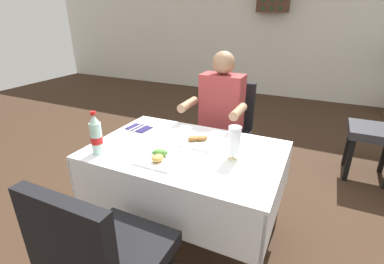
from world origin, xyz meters
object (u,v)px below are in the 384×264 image
Objects in this scene: chair_far_diner_seat at (225,130)px; cola_bottle_primary at (96,135)px; main_dining_table at (186,170)px; wall_bottle_rack at (273,0)px; plate_near_camera at (159,157)px; beer_glass_left at (234,143)px; chair_near_camera_side at (104,257)px; plate_far_diner at (200,141)px; seated_diner_far at (219,117)px; napkin_cutlery_set at (139,128)px.

cola_bottle_primary is at bearing -113.29° from chair_far_diner_seat.
main_dining_table is 4.32m from wall_bottle_rack.
chair_far_diner_seat reaches higher than plate_near_camera.
beer_glass_left is 4.29m from wall_bottle_rack.
chair_near_camera_side is 3.87× the size of plate_near_camera.
beer_glass_left is at bearing 19.81° from cola_bottle_primary.
plate_near_camera is 0.45× the size of wall_bottle_rack.
plate_far_diner is at bearing 87.19° from chair_near_camera_side.
main_dining_table is at bearing -85.84° from wall_bottle_rack.
beer_glass_left is (0.28, -0.13, 0.09)m from plate_far_diner.
seated_diner_far reaches higher than plate_far_diner.
chair_near_camera_side reaches higher than main_dining_table.
cola_bottle_primary reaches higher than chair_far_diner_seat.
seated_diner_far is at bearing 86.66° from plate_near_camera.
chair_far_diner_seat reaches higher than main_dining_table.
plate_near_camera is 4.47m from wall_bottle_rack.
main_dining_table is 5.28× the size of plate_far_diner.
plate_near_camera is at bearing 97.03° from chair_near_camera_side.
plate_far_diner is at bearing -3.39° from napkin_cutlery_set.
plate_near_camera is at bearing -94.24° from chair_far_diner_seat.
plate_near_camera is (-0.05, -0.90, 0.03)m from seated_diner_far.
seated_diner_far is 0.90m from plate_near_camera.
chair_far_diner_seat is 0.71m from plate_far_diner.
main_dining_table is 0.72m from seated_diner_far.
cola_bottle_primary reaches higher than plate_far_diner.
seated_diner_far is 5.37× the size of plate_far_diner.
plate_near_camera is 0.42m from cola_bottle_primary.
chair_near_camera_side is at bearing -47.68° from cola_bottle_primary.
wall_bottle_rack is at bearing 94.16° from main_dining_table.
chair_far_diner_seat is 3.50× the size of cola_bottle_primary.
wall_bottle_rack is (0.18, 3.98, 1.03)m from napkin_cutlery_set.
cola_bottle_primary is at bearing 132.32° from chair_near_camera_side.
main_dining_table is 0.81m from chair_near_camera_side.
chair_near_camera_side is 3.50× the size of cola_bottle_primary.
seated_diner_far reaches higher than napkin_cutlery_set.
plate_far_diner is 1.21× the size of napkin_cutlery_set.
wall_bottle_rack reaches higher than plate_near_camera.
plate_far_diner is 4.16m from wall_bottle_rack.
wall_bottle_rack is (-0.30, 3.33, 1.21)m from chair_far_diner_seat.
chair_far_diner_seat is 0.19m from seated_diner_far.
cola_bottle_primary is 4.53m from wall_bottle_rack.
chair_near_camera_side reaches higher than plate_near_camera.
cola_bottle_primary is at bearing -160.19° from beer_glass_left.
plate_near_camera is at bearing -87.02° from wall_bottle_rack.
main_dining_table is 4.94× the size of plate_near_camera.
wall_bottle_rack reaches higher than napkin_cutlery_set.
plate_near_camera is at bearing -41.73° from napkin_cutlery_set.
seated_diner_far reaches higher than cola_bottle_primary.
main_dining_table is at bearing -88.18° from seated_diner_far.
cola_bottle_primary is 0.46m from napkin_cutlery_set.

